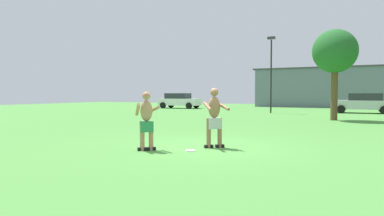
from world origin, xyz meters
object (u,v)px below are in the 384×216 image
Objects in this scene: player_with_cap at (146,118)px; player_in_gray at (214,116)px; car_silver_near_post at (363,103)px; car_white_mid_lot at (179,100)px; lamp_post at (271,67)px; frisbee at (191,151)px; tree_right_field at (335,52)px.

player_with_cap is 0.94× the size of player_in_gray.
car_silver_near_post and car_white_mid_lot have the same top height.
player_with_cap is 0.27× the size of lamp_post.
frisbee is at bearing -98.97° from car_silver_near_post.
car_white_mid_lot is at bearing 176.61° from car_silver_near_post.
player_with_cap is 23.44m from car_silver_near_post.
frisbee is 0.05× the size of lamp_post.
player_in_gray reaches higher than frisbee.
player_with_cap reaches higher than car_white_mid_lot.
player_with_cap is at bearing -62.10° from car_white_mid_lot.
frisbee is 27.30m from car_white_mid_lot.
player_in_gray is 26.74m from car_white_mid_lot.
player_in_gray is at bearing -98.45° from car_silver_near_post.
player_in_gray is 1.29m from frisbee.
car_white_mid_lot is at bearing 158.65° from lamp_post.
frisbee is at bearing -59.55° from car_white_mid_lot.
car_white_mid_lot is at bearing 121.99° from player_in_gray.
frisbee is 0.07× the size of car_white_mid_lot.
lamp_post is at bearing 133.05° from tree_right_field.
player_in_gray is 13.30m from tree_right_field.
player_with_cap is 27.15m from car_white_mid_lot.
lamp_post is (-1.84, 19.75, 2.80)m from player_with_cap.
lamp_post is at bearing -21.35° from car_white_mid_lot.
player_with_cap is 14.85m from tree_right_field.
player_with_cap is 0.31× the size of tree_right_field.
player_in_gray reaches higher than car_silver_near_post.
frisbee is 22.79m from car_silver_near_post.
tree_right_field is (3.42, 14.12, 3.07)m from player_with_cap.
frisbee is 0.06× the size of tree_right_field.
player_with_cap reaches higher than frisbee.
player_with_cap is 1.97m from player_in_gray.
car_white_mid_lot is (-13.83, 23.53, 0.81)m from frisbee.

